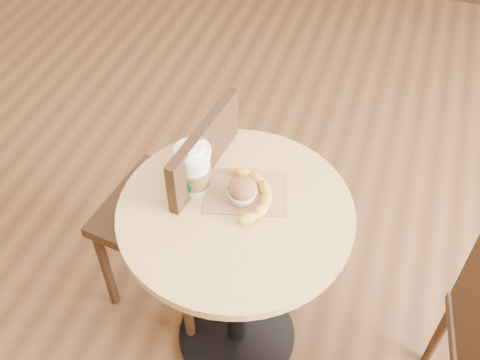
{
  "coord_description": "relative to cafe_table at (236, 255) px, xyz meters",
  "views": [
    {
      "loc": [
        0.23,
        -0.98,
        1.97
      ],
      "look_at": [
        -0.11,
        0.05,
        0.83
      ],
      "focal_mm": 42.0,
      "sensor_mm": 36.0,
      "label": 1
    }
  ],
  "objects": [
    {
      "name": "chair_left",
      "position": [
        -0.25,
        0.14,
        -0.02
      ],
      "size": [
        0.46,
        0.46,
        0.93
      ],
      "rotation": [
        0.0,
        0.0,
        -1.7
      ],
      "color": "#362213",
      "rests_on": "ground"
    },
    {
      "name": "muffin",
      "position": [
        0.01,
        0.04,
        0.26
      ],
      "size": [
        0.09,
        0.09,
        0.08
      ],
      "color": "white",
      "rests_on": "kraft_bag"
    },
    {
      "name": "banana",
      "position": [
        0.03,
        0.04,
        0.24
      ],
      "size": [
        0.22,
        0.26,
        0.03
      ],
      "primitive_type": null,
      "rotation": [
        0.0,
        0.0,
        0.3
      ],
      "color": "gold",
      "rests_on": "kraft_bag"
    },
    {
      "name": "cafe_table",
      "position": [
        0.0,
        0.0,
        0.0
      ],
      "size": [
        0.68,
        0.68,
        0.75
      ],
      "color": "black",
      "rests_on": "ground"
    },
    {
      "name": "coffee_cup",
      "position": [
        -0.14,
        0.04,
        0.3
      ],
      "size": [
        0.1,
        0.11,
        0.17
      ],
      "rotation": [
        0.0,
        0.0,
        -0.09
      ],
      "color": "silver",
      "rests_on": "cafe_table"
    },
    {
      "name": "kraft_bag",
      "position": [
        0.01,
        0.07,
        0.22
      ],
      "size": [
        0.28,
        0.24,
        0.0
      ],
      "primitive_type": "cube",
      "rotation": [
        0.0,
        0.0,
        0.26
      ],
      "color": "#976D49",
      "rests_on": "cafe_table"
    }
  ]
}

